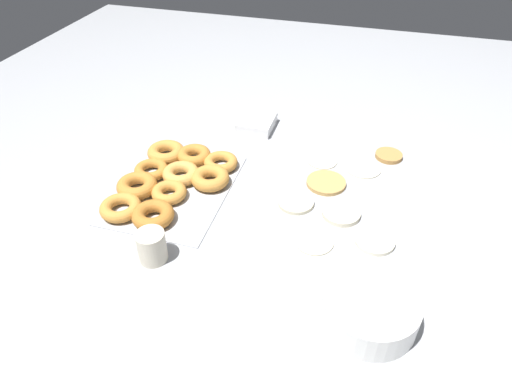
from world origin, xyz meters
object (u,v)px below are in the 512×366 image
Objects in this scene: pancake_4 at (314,241)px; paper_cup at (152,246)px; pancake_2 at (389,156)px; pancake_0 at (363,168)px; pancake_7 at (341,213)px; pancake_5 at (326,183)px; pancake_6 at (375,241)px; pancake_1 at (296,202)px; pancake_3 at (322,160)px; container_stack at (256,123)px; donut_tray at (171,180)px; batter_bowl at (370,310)px.

pancake_4 is 0.40m from paper_cup.
pancake_2 is 0.85× the size of pancake_4.
pancake_0 is 0.24m from pancake_7.
pancake_5 is 0.14m from pancake_7.
pancake_1 is at bearing -112.77° from pancake_6.
container_stack is at bearing -119.23° from pancake_3.
pancake_4 is at bearing 6.22° from pancake_3.
donut_tray is (-0.12, -0.45, 0.02)m from pancake_4.
container_stack is at bearing -147.66° from batter_bowl.
batter_bowl is at bearing 18.66° from pancake_3.
pancake_2 is at bearing 118.33° from donut_tray.
pancake_0 and pancake_4 have the same top height.
pancake_2 is 0.42× the size of batter_bowl.
pancake_2 is 0.84× the size of pancake_6.
batter_bowl is (0.65, -0.01, 0.03)m from pancake_2.
pancake_1 reaches higher than pancake_3.
pancake_1 is at bearing -36.49° from pancake_0.
pancake_3 is 0.81× the size of pancake_5.
pancake_5 is at bearing -177.86° from pancake_4.
pancake_6 is at bearing 49.62° from pancake_7.
pancake_4 is 0.86× the size of pancake_5.
pancake_1 is 0.43m from container_stack.
pancake_6 is at bearing -179.17° from batter_bowl.
donut_tray reaches higher than pancake_1.
pancake_1 is 0.24m from pancake_6.
pancake_0 and pancake_3 have the same top height.
donut_tray is at bearing -89.46° from pancake_7.
pancake_2 is 0.65m from batter_bowl.
pancake_2 is at bearing 160.14° from pancake_4.
donut_tray is (0.13, -0.44, 0.01)m from pancake_5.
pancake_6 is 0.50× the size of batter_bowl.
pancake_2 is 0.47m from pancake_4.
pancake_1 is at bearing -37.40° from pancake_2.
pancake_5 reaches higher than pancake_0.
paper_cup reaches higher than pancake_3.
paper_cup is (-0.04, -0.52, 0.01)m from batter_bowl.
donut_tray is at bearing -104.82° from pancake_4.
pancake_2 is (-0.31, 0.24, 0.00)m from pancake_1.
pancake_6 is at bearing 37.13° from pancake_5.
pancake_0 is at bearing 143.51° from pancake_1.
pancake_0 is at bearing 87.61° from pancake_3.
donut_tray reaches higher than pancake_6.
container_stack is (-0.71, -0.45, -0.02)m from batter_bowl.
container_stack is at bearing -149.62° from pancake_4.
pancake_2 is 0.82× the size of pancake_7.
pancake_0 is at bearing 114.19° from donut_tray.
pancake_5 is (0.12, 0.03, 0.00)m from pancake_3.
pancake_7 is at bearing 124.47° from paper_cup.
pancake_6 is 0.24× the size of donut_tray.
pancake_2 reaches higher than pancake_6.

